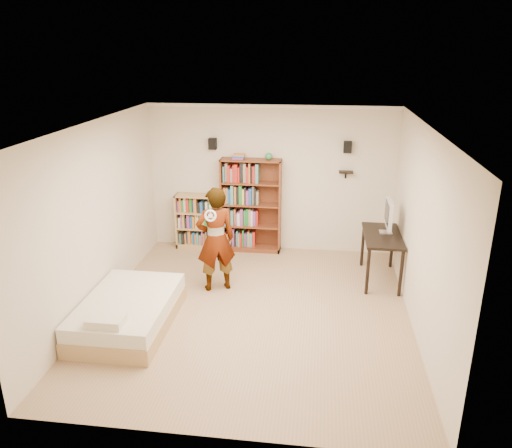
{
  "coord_description": "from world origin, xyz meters",
  "views": [
    {
      "loc": [
        0.87,
        -6.36,
        3.67
      ],
      "look_at": [
        -0.03,
        0.6,
        1.15
      ],
      "focal_mm": 35.0,
      "sensor_mm": 36.0,
      "label": 1
    }
  ],
  "objects": [
    {
      "name": "ground",
      "position": [
        0.0,
        0.0,
        0.0
      ],
      "size": [
        4.5,
        5.0,
        0.01
      ],
      "primitive_type": "cube",
      "color": "tan",
      "rests_on": "ground"
    },
    {
      "name": "room_shell",
      "position": [
        0.0,
        0.0,
        1.76
      ],
      "size": [
        4.52,
        5.02,
        2.71
      ],
      "color": "beige",
      "rests_on": "ground"
    },
    {
      "name": "crown_molding",
      "position": [
        0.0,
        0.0,
        2.67
      ],
      "size": [
        4.5,
        5.0,
        0.06
      ],
      "color": "white",
      "rests_on": "room_shell"
    },
    {
      "name": "speaker_left",
      "position": [
        -1.05,
        2.4,
        2.0
      ],
      "size": [
        0.14,
        0.12,
        0.2
      ],
      "primitive_type": "cube",
      "color": "black",
      "rests_on": "room_shell"
    },
    {
      "name": "speaker_right",
      "position": [
        1.35,
        2.4,
        2.0
      ],
      "size": [
        0.14,
        0.12,
        0.2
      ],
      "primitive_type": "cube",
      "color": "black",
      "rests_on": "room_shell"
    },
    {
      "name": "wall_shelf",
      "position": [
        1.35,
        2.41,
        1.55
      ],
      "size": [
        0.25,
        0.16,
        0.02
      ],
      "primitive_type": "cube",
      "color": "black",
      "rests_on": "room_shell"
    },
    {
      "name": "tall_bookshelf",
      "position": [
        -0.35,
        2.34,
        0.87
      ],
      "size": [
        1.1,
        0.32,
        1.75
      ],
      "primitive_type": null,
      "color": "brown",
      "rests_on": "ground"
    },
    {
      "name": "low_bookshelf",
      "position": [
        -1.36,
        2.34,
        0.52
      ],
      "size": [
        0.83,
        0.31,
        1.04
      ],
      "primitive_type": null,
      "color": "tan",
      "rests_on": "ground"
    },
    {
      "name": "computer_desk",
      "position": [
        1.94,
        1.33,
        0.4
      ],
      "size": [
        0.59,
        1.17,
        0.8
      ],
      "primitive_type": null,
      "color": "black",
      "rests_on": "ground"
    },
    {
      "name": "imac",
      "position": [
        1.99,
        1.43,
        1.08
      ],
      "size": [
        0.16,
        0.56,
        0.55
      ],
      "primitive_type": null,
      "rotation": [
        0.0,
        0.0,
        -0.09
      ],
      "color": "silver",
      "rests_on": "computer_desk"
    },
    {
      "name": "daybed",
      "position": [
        -1.65,
        -0.59,
        0.26
      ],
      "size": [
        1.16,
        1.79,
        0.53
      ],
      "primitive_type": null,
      "color": "white",
      "rests_on": "ground"
    },
    {
      "name": "person",
      "position": [
        -0.67,
        0.68,
        0.84
      ],
      "size": [
        0.72,
        0.61,
        1.67
      ],
      "primitive_type": "imported",
      "rotation": [
        0.0,
        0.0,
        3.55
      ],
      "color": "black",
      "rests_on": "ground"
    },
    {
      "name": "wii_wheel",
      "position": [
        -0.67,
        0.37,
        1.33
      ],
      "size": [
        0.18,
        0.07,
        0.18
      ],
      "primitive_type": "torus",
      "rotation": [
        1.36,
        0.0,
        0.0
      ],
      "color": "silver",
      "rests_on": "person"
    },
    {
      "name": "navy_bag",
      "position": [
        -1.0,
        2.2,
        0.21
      ],
      "size": [
        0.34,
        0.26,
        0.41
      ],
      "primitive_type": null,
      "rotation": [
        0.0,
        0.0,
        0.24
      ],
      "color": "black",
      "rests_on": "ground"
    }
  ]
}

